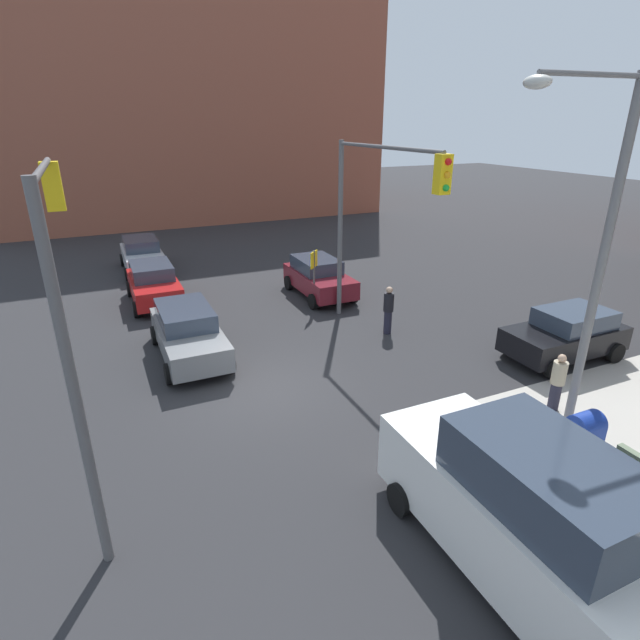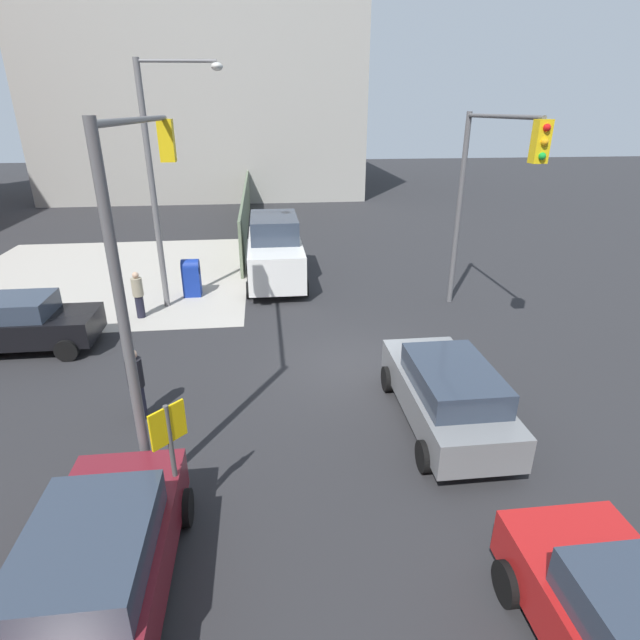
# 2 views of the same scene
# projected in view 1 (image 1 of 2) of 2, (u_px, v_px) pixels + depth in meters

# --- Properties ---
(ground_plane) EXTENTS (120.00, 120.00, 0.00)m
(ground_plane) POSITION_uv_depth(u_px,v_px,m) (268.00, 388.00, 14.30)
(ground_plane) COLOR #28282B
(building_brick_west) EXTENTS (16.00, 28.00, 17.92)m
(building_brick_west) POSITION_uv_depth(u_px,v_px,m) (180.00, 95.00, 39.48)
(building_brick_west) COLOR #93513D
(building_brick_west) RESTS_ON ground
(traffic_signal_nw_corner) EXTENTS (6.14, 0.36, 6.50)m
(traffic_signal_nw_corner) POSITION_uv_depth(u_px,v_px,m) (374.00, 202.00, 16.08)
(traffic_signal_nw_corner) COLOR #59595B
(traffic_signal_nw_corner) RESTS_ON ground
(traffic_signal_se_corner) EXTENTS (4.95, 0.36, 6.50)m
(traffic_signal_se_corner) POSITION_uv_depth(u_px,v_px,m) (61.00, 279.00, 8.63)
(traffic_signal_se_corner) COLOR #59595B
(traffic_signal_se_corner) RESTS_ON ground
(street_lamp_corner) EXTENTS (0.56, 2.67, 8.00)m
(street_lamp_corner) POSITION_uv_depth(u_px,v_px,m) (592.00, 248.00, 10.26)
(street_lamp_corner) COLOR slate
(street_lamp_corner) RESTS_ON ground
(warning_sign_two_way) EXTENTS (0.48, 0.48, 2.40)m
(warning_sign_two_way) POSITION_uv_depth(u_px,v_px,m) (314.00, 270.00, 19.71)
(warning_sign_two_way) COLOR #4C4C4C
(warning_sign_two_way) RESTS_ON ground
(mailbox_blue) EXTENTS (0.56, 0.64, 1.43)m
(mailbox_blue) POSITION_uv_depth(u_px,v_px,m) (582.00, 440.00, 10.70)
(mailbox_blue) COLOR navy
(mailbox_blue) RESTS_ON ground
(hatchback_red) EXTENTS (3.98, 2.02, 1.62)m
(hatchback_red) POSITION_uv_depth(u_px,v_px,m) (154.00, 283.00, 20.67)
(hatchback_red) COLOR #B21919
(hatchback_red) RESTS_ON ground
(hatchback_black) EXTENTS (2.02, 3.89, 1.62)m
(hatchback_black) POSITION_uv_depth(u_px,v_px,m) (566.00, 334.00, 15.80)
(hatchback_black) COLOR black
(hatchback_black) RESTS_ON ground
(coupe_gray) EXTENTS (4.48, 2.02, 1.62)m
(coupe_gray) POSITION_uv_depth(u_px,v_px,m) (188.00, 332.00, 15.93)
(coupe_gray) COLOR slate
(coupe_gray) RESTS_ON ground
(coupe_maroon) EXTENTS (4.03, 2.02, 1.62)m
(coupe_maroon) POSITION_uv_depth(u_px,v_px,m) (319.00, 277.00, 21.51)
(coupe_maroon) COLOR maroon
(coupe_maroon) RESTS_ON ground
(sedan_silver) EXTENTS (4.23, 2.02, 1.62)m
(sedan_silver) POSITION_uv_depth(u_px,v_px,m) (142.00, 254.00, 25.09)
(sedan_silver) COLOR #B7BABF
(sedan_silver) RESTS_ON ground
(van_white_delivery) EXTENTS (5.40, 2.32, 2.62)m
(van_white_delivery) POSITION_uv_depth(u_px,v_px,m) (524.00, 510.00, 8.08)
(van_white_delivery) COLOR white
(van_white_delivery) RESTS_ON ground
(pedestrian_crossing) EXTENTS (0.36, 0.36, 1.75)m
(pedestrian_crossing) POSITION_uv_depth(u_px,v_px,m) (388.00, 309.00, 17.64)
(pedestrian_crossing) COLOR black
(pedestrian_crossing) RESTS_ON ground
(pedestrian_waiting) EXTENTS (0.36, 0.36, 1.62)m
(pedestrian_waiting) POSITION_uv_depth(u_px,v_px,m) (558.00, 382.00, 12.94)
(pedestrian_waiting) COLOR #9E937A
(pedestrian_waiting) RESTS_ON ground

